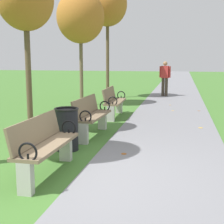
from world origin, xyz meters
TOP-DOWN VIEW (x-y plane):
  - ground_plane at (0.00, 0.00)m, footprint 80.00×80.00m
  - paved_walkway at (1.21, 18.00)m, footprint 2.42×44.00m
  - park_bench_1 at (-0.50, -0.11)m, footprint 0.48×1.60m
  - park_bench_2 at (-0.50, 2.50)m, footprint 0.52×1.61m
  - park_bench_3 at (-0.50, 5.00)m, footprint 0.52×1.61m
  - tree_2 at (-1.96, 2.37)m, footprint 1.27×1.27m
  - tree_3 at (-2.21, 7.18)m, footprint 1.76×1.76m
  - tree_4 at (-1.75, 9.60)m, footprint 1.70×1.70m
  - pedestrian_walking at (0.74, 10.76)m, footprint 0.52×0.28m
  - trash_bin at (-0.65, 1.27)m, footprint 0.48×0.48m
  - scattered_leaves at (0.03, 3.48)m, footprint 4.71×7.34m

SIDE VIEW (x-z plane):
  - ground_plane at x=0.00m, z-range 0.00..0.00m
  - paved_walkway at x=1.21m, z-range 0.00..0.02m
  - scattered_leaves at x=0.03m, z-range 0.00..0.03m
  - trash_bin at x=-0.65m, z-range 0.00..0.84m
  - park_bench_1 at x=-0.50m, z-range 0.04..0.93m
  - park_bench_2 at x=-0.50m, z-range 0.04..0.93m
  - park_bench_3 at x=-0.50m, z-range 0.04..0.93m
  - pedestrian_walking at x=0.74m, z-range 0.12..1.74m
  - tree_2 at x=-1.96m, z-range 1.16..4.94m
  - tree_3 at x=-2.21m, z-range 1.15..5.40m
  - tree_4 at x=-1.75m, z-range 1.54..6.56m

